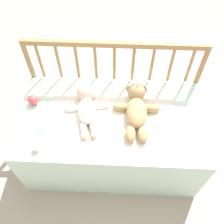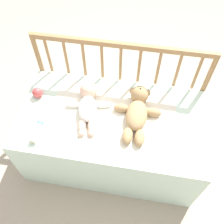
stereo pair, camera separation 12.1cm
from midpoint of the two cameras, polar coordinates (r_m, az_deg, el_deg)
name	(u,v)px [view 2 (the right image)]	position (r m, az deg, el deg)	size (l,w,h in m)	color
ground_plane	(112,153)	(2.17, 1.60, -9.38)	(12.00, 12.00, 0.00)	tan
crib_mattress	(112,137)	(1.94, 1.78, -5.85)	(1.30, 0.70, 0.53)	silver
crib_rail	(120,70)	(1.88, 3.77, 9.46)	(1.30, 0.04, 0.87)	#997047
blanket	(112,116)	(1.72, 2.08, -0.99)	(0.87, 0.54, 0.01)	silver
teddy_bear	(137,111)	(1.70, 7.83, 0.19)	(0.33, 0.46, 0.13)	tan
baby	(88,104)	(1.72, -3.55, 1.72)	(0.33, 0.42, 0.13)	white
toy_ball	(38,92)	(1.86, -14.89, 4.27)	(0.08, 0.08, 0.08)	#DB4C4C
baby_bottle	(37,131)	(1.68, -14.79, -4.25)	(0.05, 0.17, 0.05)	#F4E5CC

